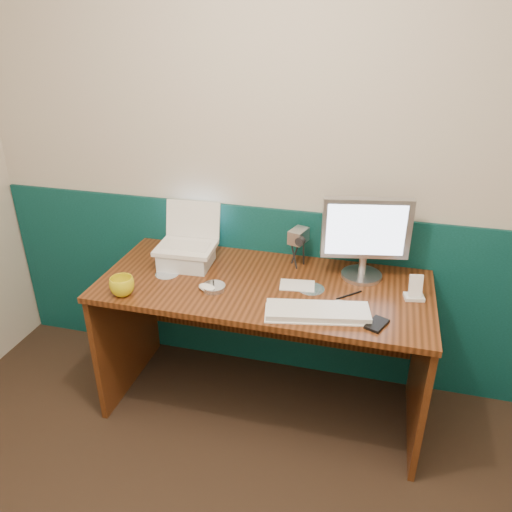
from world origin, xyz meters
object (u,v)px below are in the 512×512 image
(mug, at_px, (122,286))
(camcorder, at_px, (298,247))
(laptop, at_px, (184,228))
(keyboard, at_px, (318,312))
(monitor, at_px, (365,239))
(desk, at_px, (263,347))

(mug, distance_m, camcorder, 0.89)
(laptop, relative_size, keyboard, 0.65)
(monitor, distance_m, camcorder, 0.35)
(keyboard, distance_m, camcorder, 0.48)
(desk, xyz_separation_m, camcorder, (0.12, 0.23, 0.48))
(laptop, relative_size, camcorder, 1.36)
(laptop, height_order, keyboard, laptop)
(laptop, xyz_separation_m, monitor, (0.89, 0.10, 0.00))
(monitor, relative_size, camcorder, 1.95)
(desk, height_order, camcorder, camcorder)
(mug, height_order, camcorder, camcorder)
(desk, relative_size, keyboard, 3.58)
(monitor, relative_size, keyboard, 0.93)
(desk, bearing_deg, camcorder, 61.90)
(laptop, xyz_separation_m, keyboard, (0.73, -0.30, -0.20))
(keyboard, relative_size, mug, 3.92)
(desk, bearing_deg, monitor, 22.64)
(laptop, bearing_deg, monitor, 3.36)
(laptop, height_order, camcorder, laptop)
(monitor, height_order, camcorder, monitor)
(monitor, relative_size, mug, 3.66)
(keyboard, bearing_deg, mug, 172.62)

